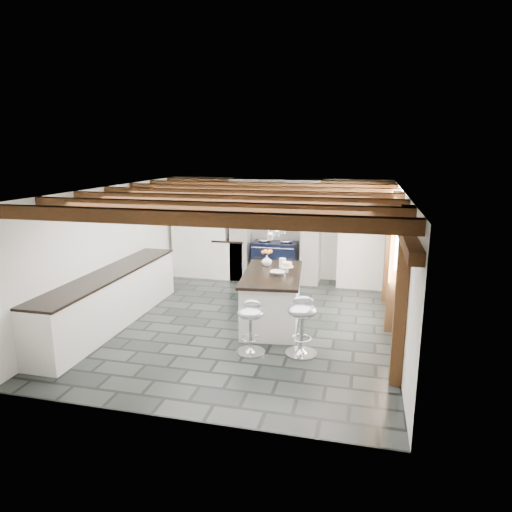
% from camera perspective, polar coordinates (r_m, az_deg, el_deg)
% --- Properties ---
extents(ground, '(6.00, 6.00, 0.00)m').
position_cam_1_polar(ground, '(8.02, -1.38, -8.27)').
color(ground, black).
rests_on(ground, ground).
extents(room_shell, '(6.00, 6.03, 6.00)m').
position_cam_1_polar(room_shell, '(9.19, -2.82, 1.45)').
color(room_shell, silver).
rests_on(room_shell, ground).
extents(range_cooker, '(1.00, 0.63, 0.99)m').
position_cam_1_polar(range_cooker, '(10.37, 2.41, -0.57)').
color(range_cooker, black).
rests_on(range_cooker, ground).
extents(kitchen_island, '(1.14, 1.92, 1.21)m').
position_cam_1_polar(kitchen_island, '(7.83, 2.03, -5.22)').
color(kitchen_island, white).
rests_on(kitchen_island, ground).
extents(bar_stool_near, '(0.47, 0.47, 0.87)m').
position_cam_1_polar(bar_stool_near, '(6.68, 5.76, -7.92)').
color(bar_stool_near, silver).
rests_on(bar_stool_near, ground).
extents(bar_stool_far, '(0.43, 0.43, 0.80)m').
position_cam_1_polar(bar_stool_far, '(6.71, -0.66, -8.16)').
color(bar_stool_far, silver).
rests_on(bar_stool_far, ground).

